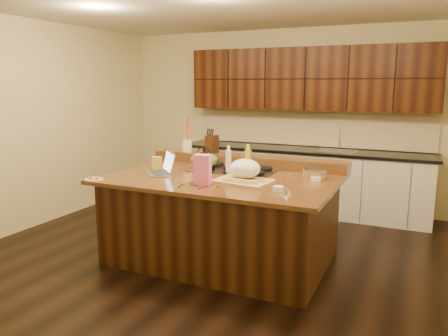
% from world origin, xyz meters
% --- Properties ---
extents(room, '(5.52, 5.02, 2.72)m').
position_xyz_m(room, '(0.00, 0.00, 1.35)').
color(room, black).
rests_on(room, ground).
extents(island, '(2.40, 1.60, 0.92)m').
position_xyz_m(island, '(0.00, 0.00, 0.46)').
color(island, black).
rests_on(island, ground).
extents(back_ledge, '(2.40, 0.30, 0.12)m').
position_xyz_m(back_ledge, '(0.00, 0.70, 0.98)').
color(back_ledge, black).
rests_on(back_ledge, island).
extents(cooktop, '(0.92, 0.52, 0.05)m').
position_xyz_m(cooktop, '(0.00, 0.30, 0.94)').
color(cooktop, gray).
rests_on(cooktop, island).
extents(back_counter, '(3.70, 0.66, 2.40)m').
position_xyz_m(back_counter, '(0.30, 2.23, 0.98)').
color(back_counter, silver).
rests_on(back_counter, ground).
extents(kettle, '(0.24, 0.24, 0.18)m').
position_xyz_m(kettle, '(-0.30, 0.17, 1.05)').
color(kettle, black).
rests_on(kettle, cooktop).
extents(green_bowl, '(0.33, 0.33, 0.17)m').
position_xyz_m(green_bowl, '(-0.30, 0.17, 1.05)').
color(green_bowl, '#52742E').
rests_on(green_bowl, cooktop).
extents(laptop, '(0.44, 0.44, 0.24)m').
position_xyz_m(laptop, '(-0.62, -0.16, 0.98)').
color(laptop, '#B7B7BC').
rests_on(laptop, island).
extents(oil_bottle, '(0.08, 0.08, 0.27)m').
position_xyz_m(oil_bottle, '(0.20, 0.24, 1.06)').
color(oil_bottle, gold).
rests_on(oil_bottle, island).
extents(vinegar_bottle, '(0.08, 0.08, 0.25)m').
position_xyz_m(vinegar_bottle, '(-0.02, 0.21, 1.04)').
color(vinegar_bottle, silver).
rests_on(vinegar_bottle, island).
extents(wooden_tray, '(0.60, 0.47, 0.22)m').
position_xyz_m(wooden_tray, '(0.30, -0.11, 1.02)').
color(wooden_tray, tan).
rests_on(wooden_tray, island).
extents(ramekin_a, '(0.12, 0.12, 0.04)m').
position_xyz_m(ramekin_a, '(0.74, -0.37, 0.94)').
color(ramekin_a, white).
rests_on(ramekin_a, island).
extents(ramekin_b, '(0.11, 0.11, 0.04)m').
position_xyz_m(ramekin_b, '(0.96, 0.18, 0.94)').
color(ramekin_b, white).
rests_on(ramekin_b, island).
extents(ramekin_c, '(0.13, 0.13, 0.04)m').
position_xyz_m(ramekin_c, '(0.88, 0.27, 0.94)').
color(ramekin_c, white).
rests_on(ramekin_c, island).
extents(strainer_bowl, '(0.28, 0.28, 0.09)m').
position_xyz_m(strainer_bowl, '(0.91, 0.29, 0.97)').
color(strainer_bowl, '#996B3F').
rests_on(strainer_bowl, island).
extents(kitchen_timer, '(0.10, 0.10, 0.07)m').
position_xyz_m(kitchen_timer, '(0.85, -0.47, 0.96)').
color(kitchen_timer, silver).
rests_on(kitchen_timer, island).
extents(pink_bag, '(0.16, 0.10, 0.30)m').
position_xyz_m(pink_bag, '(-0.00, -0.44, 1.07)').
color(pink_bag, pink).
rests_on(pink_bag, island).
extents(candy_plate, '(0.23, 0.23, 0.01)m').
position_xyz_m(candy_plate, '(-1.11, -0.71, 0.93)').
color(candy_plate, white).
rests_on(candy_plate, island).
extents(package_box, '(0.12, 0.10, 0.15)m').
position_xyz_m(package_box, '(-0.84, 0.04, 0.99)').
color(package_box, gold).
rests_on(package_box, island).
extents(utensil_crock, '(0.13, 0.13, 0.14)m').
position_xyz_m(utensil_crock, '(-0.82, 0.70, 1.11)').
color(utensil_crock, white).
rests_on(utensil_crock, back_ledge).
extents(knife_block, '(0.11, 0.18, 0.22)m').
position_xyz_m(knife_block, '(-0.47, 0.70, 1.15)').
color(knife_block, black).
rests_on(knife_block, back_ledge).
extents(gumdrop_0, '(0.02, 0.02, 0.02)m').
position_xyz_m(gumdrop_0, '(0.06, -0.55, 0.93)').
color(gumdrop_0, red).
rests_on(gumdrop_0, island).
extents(gumdrop_1, '(0.02, 0.02, 0.02)m').
position_xyz_m(gumdrop_1, '(-0.16, -0.62, 0.93)').
color(gumdrop_1, '#198C26').
rests_on(gumdrop_1, island).
extents(gumdrop_2, '(0.02, 0.02, 0.02)m').
position_xyz_m(gumdrop_2, '(0.00, -0.44, 0.93)').
color(gumdrop_2, red).
rests_on(gumdrop_2, island).
extents(gumdrop_3, '(0.02, 0.02, 0.02)m').
position_xyz_m(gumdrop_3, '(0.16, -0.45, 0.93)').
color(gumdrop_3, '#198C26').
rests_on(gumdrop_3, island).
extents(gumdrop_4, '(0.02, 0.02, 0.02)m').
position_xyz_m(gumdrop_4, '(0.09, -0.51, 0.93)').
color(gumdrop_4, red).
rests_on(gumdrop_4, island).
extents(gumdrop_5, '(0.02, 0.02, 0.02)m').
position_xyz_m(gumdrop_5, '(-0.05, -0.49, 0.93)').
color(gumdrop_5, '#198C26').
rests_on(gumdrop_5, island).
extents(gumdrop_6, '(0.02, 0.02, 0.02)m').
position_xyz_m(gumdrop_6, '(0.05, -0.60, 0.93)').
color(gumdrop_6, red).
rests_on(gumdrop_6, island).
extents(gumdrop_7, '(0.02, 0.02, 0.02)m').
position_xyz_m(gumdrop_7, '(-0.17, -0.54, 0.93)').
color(gumdrop_7, '#198C26').
rests_on(gumdrop_7, island).
extents(gumdrop_8, '(0.02, 0.02, 0.02)m').
position_xyz_m(gumdrop_8, '(-0.10, -0.47, 0.93)').
color(gumdrop_8, red).
rests_on(gumdrop_8, island).
extents(gumdrop_9, '(0.02, 0.02, 0.02)m').
position_xyz_m(gumdrop_9, '(-0.12, -0.47, 0.93)').
color(gumdrop_9, '#198C26').
rests_on(gumdrop_9, island).
extents(gumdrop_10, '(0.02, 0.02, 0.02)m').
position_xyz_m(gumdrop_10, '(0.08, -0.41, 0.93)').
color(gumdrop_10, red).
rests_on(gumdrop_10, island).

